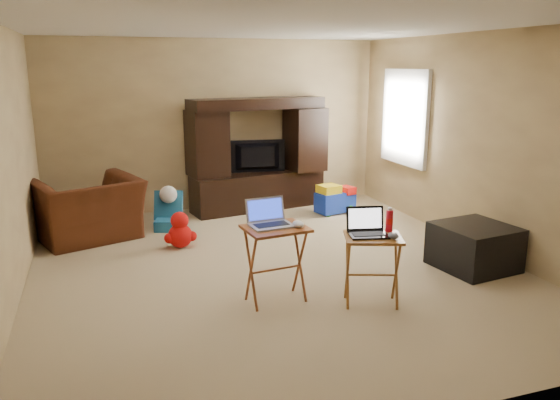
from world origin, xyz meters
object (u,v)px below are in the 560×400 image
object	(u,v)px
ottoman	(474,247)
tray_table_right	(372,270)
child_rocker	(170,211)
plush_toy	(180,230)
entertainment_center	(258,154)
push_toy	(335,198)
television	(258,157)
tray_table_left	(276,265)
water_bottle	(389,221)
laptop_right	(369,223)
mouse_right	(393,236)
recliner	(88,209)
mouse_left	(298,224)
laptop_left	(271,214)

from	to	relation	value
ottoman	tray_table_right	size ratio (longest dim) A/B	1.13
child_rocker	plush_toy	xyz separation A→B (m)	(0.01, -0.79, -0.03)
entertainment_center	push_toy	xyz separation A→B (m)	(1.00, -0.61, -0.61)
television	push_toy	distance (m)	1.30
tray_table_left	tray_table_right	distance (m)	0.87
push_toy	tray_table_right	xyz separation A→B (m)	(-0.99, -3.01, 0.11)
ottoman	water_bottle	bearing A→B (deg)	-163.12
entertainment_center	child_rocker	bearing A→B (deg)	-164.08
laptop_right	mouse_right	size ratio (longest dim) A/B	2.58
mouse_right	child_rocker	bearing A→B (deg)	116.78
ottoman	television	bearing A→B (deg)	115.34
ottoman	mouse_right	distance (m)	1.53
child_rocker	television	bearing A→B (deg)	43.32
recliner	tray_table_right	distance (m)	3.74
child_rocker	tray_table_left	xyz separation A→B (m)	(0.62, -2.61, 0.11)
television	laptop_right	world-z (taller)	television
push_toy	entertainment_center	bearing A→B (deg)	134.68
tray_table_left	tray_table_right	xyz separation A→B (m)	(0.80, -0.34, -0.03)
water_bottle	push_toy	bearing A→B (deg)	74.80
television	push_toy	size ratio (longest dim) A/B	1.46
ottoman	mouse_left	world-z (taller)	mouse_left
child_rocker	laptop_right	world-z (taller)	laptop_right
plush_toy	mouse_left	bearing A→B (deg)	-67.09
tray_table_right	mouse_left	xyz separation A→B (m)	(-0.61, 0.27, 0.42)
child_rocker	plush_toy	distance (m)	0.79
plush_toy	tray_table_left	distance (m)	1.92
push_toy	water_bottle	world-z (taller)	water_bottle
television	water_bottle	xyz separation A→B (m)	(0.21, -3.52, -0.05)
mouse_right	water_bottle	distance (m)	0.22
entertainment_center	laptop_left	xyz separation A→B (m)	(-0.82, -3.25, 0.00)
television	tray_table_right	size ratio (longest dim) A/B	1.30
plush_toy	laptop_right	size ratio (longest dim) A/B	1.31
push_toy	mouse_left	size ratio (longest dim) A/B	3.99
plush_toy	tray_table_right	size ratio (longest dim) A/B	0.68
plush_toy	mouse_left	xyz separation A→B (m)	(0.80, -1.88, 0.52)
plush_toy	mouse_left	size ratio (longest dim) A/B	3.06
television	ottoman	xyz separation A→B (m)	(1.48, -3.13, -0.56)
child_rocker	ottoman	xyz separation A→B (m)	(2.89, -2.48, -0.02)
ottoman	recliner	bearing A→B (deg)	148.74
laptop_right	water_bottle	world-z (taller)	laptop_right
laptop_left	laptop_right	distance (m)	0.87
tray_table_left	laptop_right	world-z (taller)	laptop_right
plush_toy	push_toy	bearing A→B (deg)	19.56
laptop_right	television	bearing A→B (deg)	102.16
child_rocker	water_bottle	world-z (taller)	water_bottle
recliner	mouse_left	size ratio (longest dim) A/B	8.16
recliner	ottoman	xyz separation A→B (m)	(3.91, -2.37, -0.15)
laptop_right	mouse_right	distance (m)	0.24
tray_table_left	laptop_left	xyz separation A→B (m)	(-0.03, 0.03, 0.48)
child_rocker	tray_table_left	size ratio (longest dim) A/B	0.70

